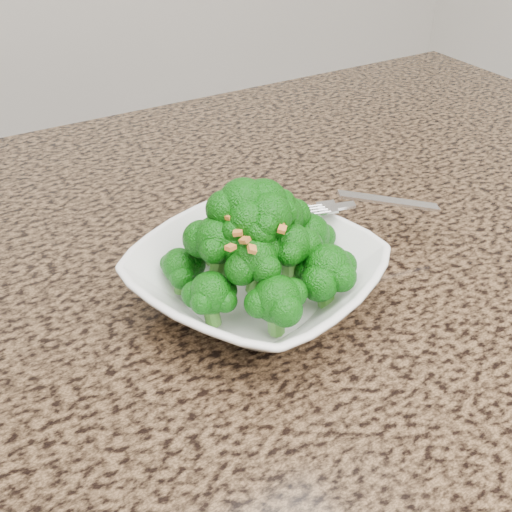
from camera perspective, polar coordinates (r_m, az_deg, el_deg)
granite_counter at (r=0.54m, az=-11.14°, el=-10.95°), size 1.64×1.04×0.03m
bowl at (r=0.57m, az=0.00°, el=-2.01°), size 0.27×0.27×0.05m
broccoli_pile at (r=0.54m, az=0.00°, el=3.51°), size 0.18×0.18×0.08m
garlic_topping at (r=0.52m, az=0.00°, el=7.44°), size 0.11×0.11×0.01m
fork at (r=0.63m, az=8.10°, el=4.52°), size 0.17×0.10×0.01m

